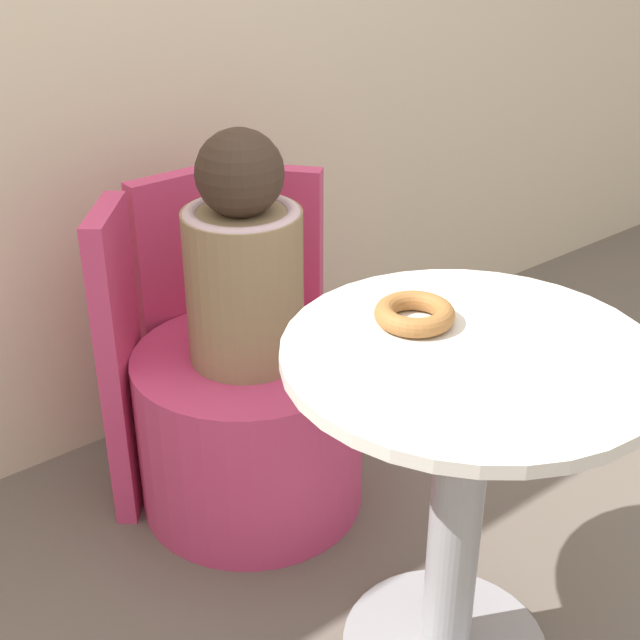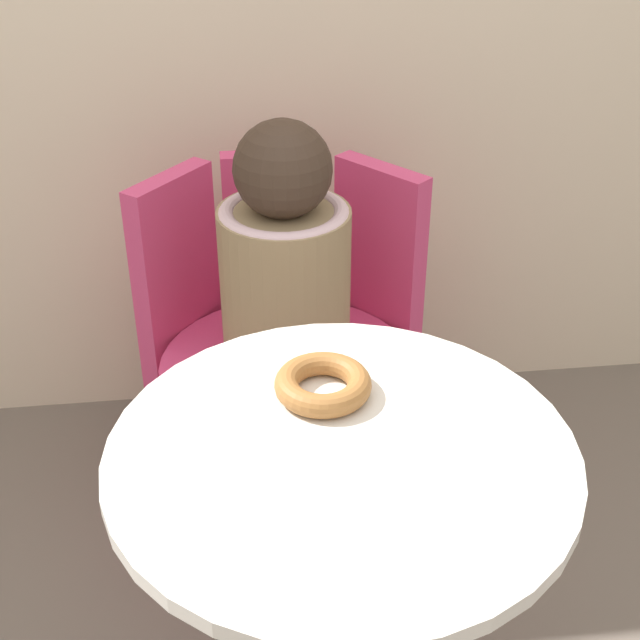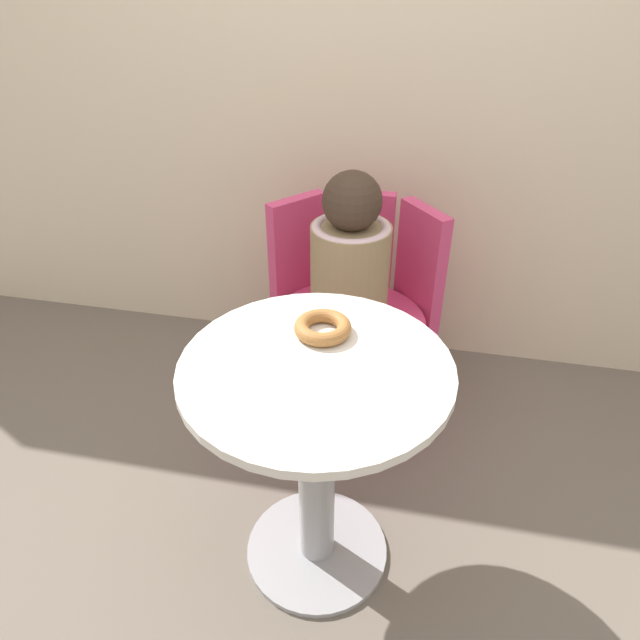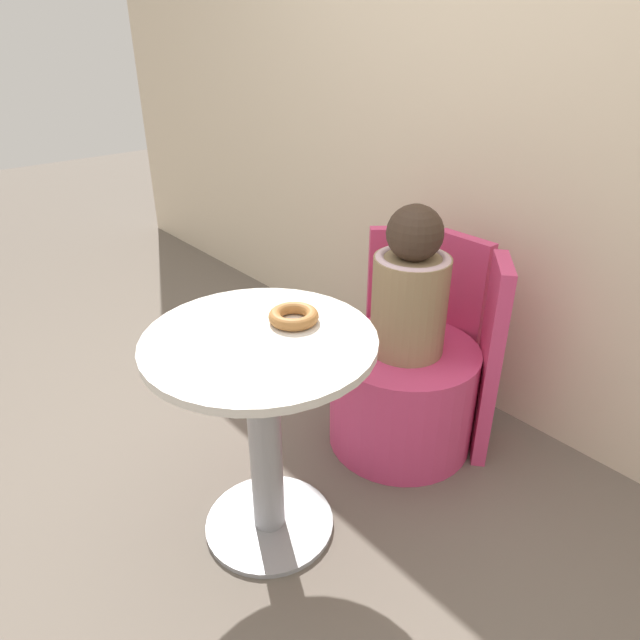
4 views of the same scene
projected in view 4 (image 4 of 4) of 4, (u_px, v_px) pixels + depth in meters
ground_plane at (266, 510)px, 1.95m from camera, size 12.00×12.00×0.00m
back_wall at (507, 110)px, 2.04m from camera, size 6.00×0.06×2.40m
round_table at (263, 407)px, 1.67m from camera, size 0.65×0.65×0.71m
tub_chair at (402, 395)px, 2.19m from camera, size 0.55×0.55×0.41m
booth_backrest at (444, 335)px, 2.24m from camera, size 0.65×0.24×0.78m
child_figure at (411, 288)px, 1.98m from camera, size 0.27×0.27×0.54m
donut at (294, 316)px, 1.63m from camera, size 0.15×0.15×0.04m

